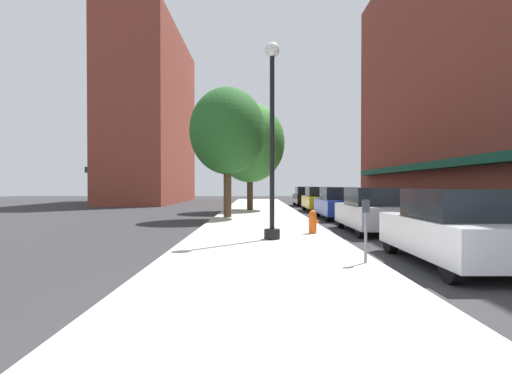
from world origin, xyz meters
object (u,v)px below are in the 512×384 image
Objects in this scene: tree_near at (227,131)px; car_blue at (337,204)px; parking_meter_near at (365,223)px; car_white at (452,228)px; car_yellow at (318,199)px; car_black at (305,197)px; car_silver at (370,211)px; lamppost at (271,137)px; tree_mid at (249,143)px; fire_hydrant at (312,221)px.

car_blue is at bearing 2.64° from tree_near.
car_white is (1.95, 0.28, -0.14)m from parking_meter_near.
car_blue is 1.00× the size of car_yellow.
tree_near is (-3.74, 12.12, 3.55)m from parking_meter_near.
parking_meter_near is at bearing -93.62° from car_black.
car_white and car_blue have the same top height.
tree_near is 1.54× the size of car_silver.
lamppost is at bearing -76.98° from tree_near.
tree_near reaches higher than lamppost.
tree_near is 0.93× the size of tree_mid.
lamppost reaches higher than car_black.
tree_mid is 8.51m from car_blue.
car_yellow is (1.95, 18.72, -0.14)m from parking_meter_near.
tree_near is 15.39m from car_black.
tree_mid is 9.60m from car_black.
tree_near is at bearing -111.70° from car_black.
tree_mid is at bearing 128.73° from car_blue.
car_silver is at bearing 35.34° from lamppost.
lamppost is 15.64m from car_yellow.
lamppost is at bearing -134.34° from fire_hydrant.
car_blue is 6.34m from car_yellow.
car_blue reaches higher than fire_hydrant.
tree_near is (-1.94, 8.39, 1.30)m from lamppost.
car_black is (5.69, 13.82, -3.70)m from tree_near.
car_silver is at bearing 89.70° from car_white.
lamppost is at bearing -98.90° from car_black.
car_black is (0.00, 13.55, 0.00)m from car_blue.
lamppost is at bearing -145.92° from car_silver.
car_white is (5.69, -11.84, -3.70)m from tree_near.
car_silver is (2.31, 1.19, 0.29)m from fire_hydrant.
car_white is (3.75, -3.44, -2.39)m from lamppost.
tree_near reaches higher than car_yellow.
fire_hydrant is 0.60× the size of parking_meter_near.
car_blue is (1.95, 12.38, -0.14)m from parking_meter_near.
fire_hydrant is at bearing 45.66° from lamppost.
car_black is (1.95, 25.93, -0.14)m from parking_meter_near.
lamppost is 9.73m from car_blue.
car_white is at bearing -75.68° from tree_mid.
car_yellow is at bearing 49.25° from tree_near.
car_yellow is at bearing 84.05° from parking_meter_near.
car_white is at bearing -89.93° from car_yellow.
car_blue is at bearing -52.56° from tree_mid.
car_silver and car_black have the same top height.
lamppost is at bearing -86.55° from tree_mid.
car_yellow and car_black have the same top height.
tree_near is 13.64m from car_white.
car_black is (0.00, 19.55, 0.00)m from car_silver.
tree_near is at bearing -176.06° from car_blue.
fire_hydrant is 13.73m from car_yellow.
car_blue is (3.75, 8.66, -2.39)m from lamppost.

